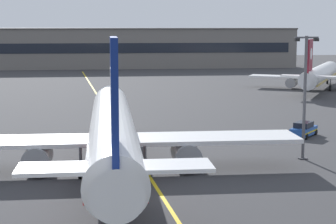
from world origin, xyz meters
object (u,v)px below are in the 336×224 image
object	(u,v)px
airliner_foreground	(112,133)
airliner_background	(320,75)
service_car_nearest	(304,130)
safety_cone_by_nose_gear	(113,134)
apron_lamp_post	(305,95)

from	to	relation	value
airliner_foreground	airliner_background	distance (m)	73.35
airliner_background	service_car_nearest	size ratio (longest dim) A/B	7.38
airliner_foreground	safety_cone_by_nose_gear	xyz separation A→B (m)	(0.45, 16.22, -3.11)
airliner_background	safety_cone_by_nose_gear	distance (m)	60.44
apron_lamp_post	airliner_background	bearing A→B (deg)	67.42
apron_lamp_post	service_car_nearest	distance (m)	12.67
airliner_background	apron_lamp_post	world-z (taller)	apron_lamp_post
airliner_background	service_car_nearest	xyz separation A→B (m)	(-19.90, -46.59, -2.12)
airliner_background	safety_cone_by_nose_gear	size ratio (longest dim) A/B	58.87
airliner_foreground	service_car_nearest	bearing A→B (deg)	32.56
safety_cone_by_nose_gear	apron_lamp_post	bearing A→B (deg)	-37.50
apron_lamp_post	safety_cone_by_nose_gear	world-z (taller)	apron_lamp_post
airliner_background	service_car_nearest	bearing A→B (deg)	-113.13
airliner_foreground	safety_cone_by_nose_gear	size ratio (longest dim) A/B	75.37
service_car_nearest	airliner_background	bearing A→B (deg)	66.87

